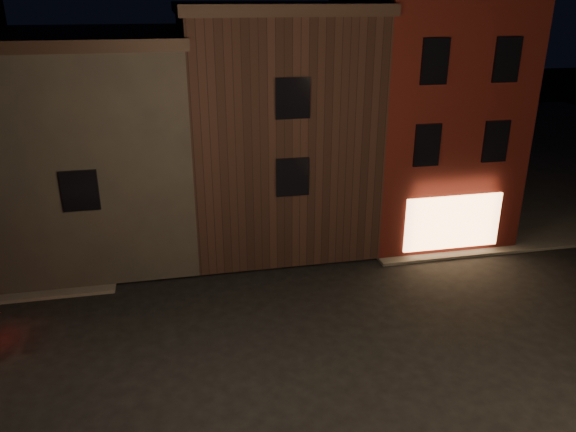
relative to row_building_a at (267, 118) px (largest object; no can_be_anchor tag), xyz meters
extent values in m
plane|color=black|center=(-1.50, -10.50, -4.83)|extent=(120.00, 120.00, 0.00)
cube|color=#2D2B28|center=(18.50, 9.50, -4.77)|extent=(30.00, 30.00, 0.12)
cube|color=#45100C|center=(6.50, -1.00, 0.29)|extent=(6.00, 8.00, 10.00)
cube|color=#F1AE6C|center=(6.50, -5.05, -3.41)|extent=(4.00, 0.12, 2.20)
cube|color=black|center=(0.00, 0.00, -0.21)|extent=(7.00, 10.00, 9.00)
cube|color=black|center=(0.00, 0.00, 4.49)|extent=(7.30, 10.30, 0.40)
cube|color=black|center=(-7.25, 0.00, -0.71)|extent=(7.50, 10.00, 8.00)
cube|color=black|center=(-7.25, 0.00, 3.49)|extent=(7.80, 10.30, 0.40)
camera|label=1|loc=(-4.16, -23.77, 4.93)|focal=35.00mm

